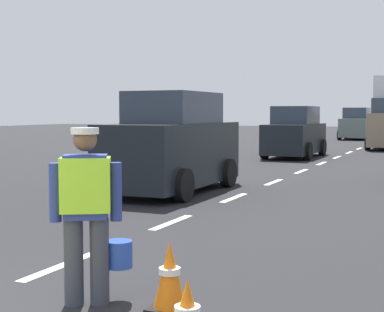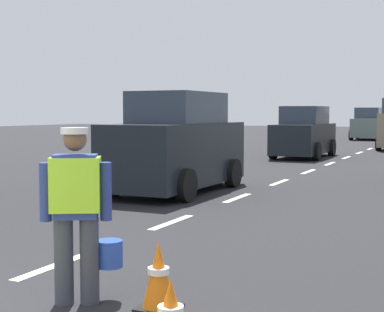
% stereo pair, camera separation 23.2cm
% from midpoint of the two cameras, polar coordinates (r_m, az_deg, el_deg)
% --- Properties ---
extents(ground_plane, '(96.00, 96.00, 0.00)m').
position_cam_midpoint_polar(ground_plane, '(24.27, 13.70, -0.09)').
color(ground_plane, black).
extents(lane_center_line, '(0.14, 46.40, 0.01)m').
position_cam_midpoint_polar(lane_center_line, '(28.40, 15.21, 0.52)').
color(lane_center_line, silver).
rests_on(lane_center_line, ground).
extents(road_worker, '(0.64, 0.60, 1.67)m').
position_cam_midpoint_polar(road_worker, '(5.63, -11.15, -4.84)').
color(road_worker, '#383D4C').
rests_on(road_worker, ground).
extents(traffic_cone_near, '(0.36, 0.36, 0.64)m').
position_cam_midpoint_polar(traffic_cone_near, '(5.50, -3.40, -11.53)').
color(traffic_cone_near, black).
rests_on(traffic_cone_near, ground).
extents(car_oncoming_third, '(1.94, 3.86, 2.07)m').
position_cam_midpoint_polar(car_oncoming_third, '(39.91, 15.45, 2.94)').
color(car_oncoming_third, slate).
rests_on(car_oncoming_third, ground).
extents(car_oncoming_lead, '(1.96, 4.20, 2.26)m').
position_cam_midpoint_polar(car_oncoming_lead, '(13.33, -2.39, 1.02)').
color(car_oncoming_lead, black).
rests_on(car_oncoming_lead, ground).
extents(car_oncoming_second, '(1.90, 4.23, 2.02)m').
position_cam_midpoint_polar(car_oncoming_second, '(23.77, 9.66, 2.15)').
color(car_oncoming_second, black).
rests_on(car_oncoming_second, ground).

